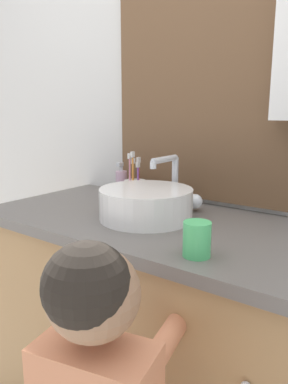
# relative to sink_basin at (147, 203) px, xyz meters

# --- Properties ---
(wall_back) EXTENTS (3.20, 0.18, 2.50)m
(wall_back) POSITION_rel_sink_basin_xyz_m (0.17, 0.33, 0.39)
(wall_back) COLOR silver
(wall_back) RESTS_ON ground_plane
(vanity_counter) EXTENTS (1.44, 0.60, 0.83)m
(vanity_counter) POSITION_rel_sink_basin_xyz_m (0.14, 0.01, -0.47)
(vanity_counter) COLOR #A37A4C
(vanity_counter) RESTS_ON ground_plane
(sink_basin) EXTENTS (0.31, 0.36, 0.20)m
(sink_basin) POSITION_rel_sink_basin_xyz_m (0.00, 0.00, 0.00)
(sink_basin) COLOR white
(sink_basin) RESTS_ON vanity_counter
(toothbrush_holder) EXTENTS (0.09, 0.09, 0.20)m
(toothbrush_holder) POSITION_rel_sink_basin_xyz_m (-0.21, 0.20, -0.01)
(toothbrush_holder) COLOR silver
(toothbrush_holder) RESTS_ON vanity_counter
(soap_dispenser) EXTENTS (0.05, 0.05, 0.14)m
(soap_dispenser) POSITION_rel_sink_basin_xyz_m (-0.30, 0.23, 0.00)
(soap_dispenser) COLOR #CCA3BC
(soap_dispenser) RESTS_ON vanity_counter
(drinking_cup) EXTENTS (0.07, 0.07, 0.09)m
(drinking_cup) POSITION_rel_sink_basin_xyz_m (0.29, -0.19, -0.01)
(drinking_cup) COLOR #4CC670
(drinking_cup) RESTS_ON vanity_counter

